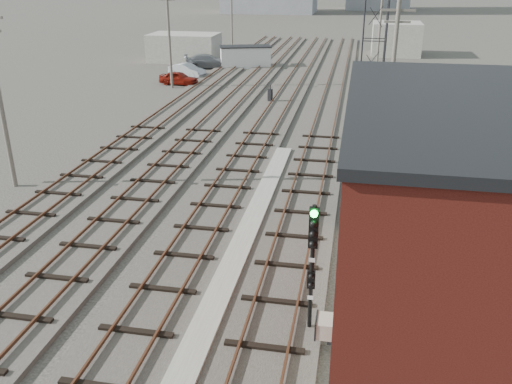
% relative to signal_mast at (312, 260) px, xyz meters
% --- Properties ---
extents(ground, '(320.00, 320.00, 0.00)m').
position_rel_signal_mast_xyz_m(ground, '(-3.70, 49.33, -2.59)').
color(ground, '#282621').
rests_on(ground, ground).
extents(track_right, '(3.20, 90.00, 0.39)m').
position_rel_signal_mast_xyz_m(track_right, '(-1.20, 28.33, -2.48)').
color(track_right, '#332D28').
rests_on(track_right, ground).
extents(track_mid_right, '(3.20, 90.00, 0.39)m').
position_rel_signal_mast_xyz_m(track_mid_right, '(-5.20, 28.33, -2.48)').
color(track_mid_right, '#332D28').
rests_on(track_mid_right, ground).
extents(track_mid_left, '(3.20, 90.00, 0.39)m').
position_rel_signal_mast_xyz_m(track_mid_left, '(-9.20, 28.33, -2.48)').
color(track_mid_left, '#332D28').
rests_on(track_mid_left, ground).
extents(track_left, '(3.20, 90.00, 0.39)m').
position_rel_signal_mast_xyz_m(track_left, '(-13.20, 28.33, -2.48)').
color(track_left, '#332D28').
rests_on(track_left, ground).
extents(platform_curb, '(0.90, 28.00, 0.26)m').
position_rel_signal_mast_xyz_m(platform_curb, '(-3.20, 3.33, -2.46)').
color(platform_curb, gray).
rests_on(platform_curb, ground).
extents(brick_building, '(6.54, 12.20, 7.22)m').
position_rel_signal_mast_xyz_m(brick_building, '(3.80, 1.33, 1.04)').
color(brick_building, gray).
rests_on(brick_building, ground).
extents(lattice_tower, '(1.60, 1.60, 15.00)m').
position_rel_signal_mast_xyz_m(lattice_tower, '(1.80, 24.33, 4.91)').
color(lattice_tower, black).
rests_on(lattice_tower, ground).
extents(utility_pole_left_b, '(1.80, 0.24, 9.00)m').
position_rel_signal_mast_xyz_m(utility_pole_left_b, '(-16.20, 34.33, 2.21)').
color(utility_pole_left_b, '#595147').
rests_on(utility_pole_left_b, ground).
extents(utility_pole_left_c, '(1.80, 0.24, 9.00)m').
position_rel_signal_mast_xyz_m(utility_pole_left_c, '(-16.20, 59.33, 2.21)').
color(utility_pole_left_c, '#595147').
rests_on(utility_pole_left_c, ground).
extents(utility_pole_right_a, '(1.80, 0.24, 9.00)m').
position_rel_signal_mast_xyz_m(utility_pole_right_a, '(2.80, 17.33, 2.21)').
color(utility_pole_right_a, '#595147').
rests_on(utility_pole_right_a, ground).
extents(utility_pole_right_b, '(1.80, 0.24, 9.00)m').
position_rel_signal_mast_xyz_m(utility_pole_right_b, '(2.80, 47.33, 2.21)').
color(utility_pole_right_b, '#595147').
rests_on(utility_pole_right_b, ground).
extents(shed_left, '(8.00, 5.00, 3.20)m').
position_rel_signal_mast_xyz_m(shed_left, '(-19.70, 49.33, -0.99)').
color(shed_left, gray).
rests_on(shed_left, ground).
extents(shed_right, '(6.00, 6.00, 4.00)m').
position_rel_signal_mast_xyz_m(shed_right, '(5.30, 59.33, -0.59)').
color(shed_right, gray).
rests_on(shed_right, ground).
extents(signal_mast, '(0.40, 0.42, 4.34)m').
position_rel_signal_mast_xyz_m(signal_mast, '(0.00, 0.00, 0.00)').
color(signal_mast, gray).
rests_on(signal_mast, ground).
extents(switch_stand, '(0.41, 0.41, 1.41)m').
position_rel_signal_mast_xyz_m(switch_stand, '(-6.16, 29.95, -1.92)').
color(switch_stand, black).
rests_on(switch_stand, ground).
extents(site_trailer, '(6.12, 4.04, 2.38)m').
position_rel_signal_mast_xyz_m(site_trailer, '(-11.69, 46.41, -1.39)').
color(site_trailer, silver).
rests_on(site_trailer, ground).
extents(car_red, '(3.88, 1.95, 1.27)m').
position_rel_signal_mast_xyz_m(car_red, '(-16.05, 35.85, -1.96)').
color(car_red, maroon).
rests_on(car_red, ground).
extents(car_silver, '(4.23, 2.66, 1.32)m').
position_rel_signal_mast_xyz_m(car_silver, '(-16.47, 39.97, -1.93)').
color(car_silver, '#B4B7BC').
rests_on(car_silver, ground).
extents(car_grey, '(5.61, 3.55, 1.51)m').
position_rel_signal_mast_xyz_m(car_grey, '(-15.71, 45.27, -1.83)').
color(car_grey, slate).
rests_on(car_grey, ground).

